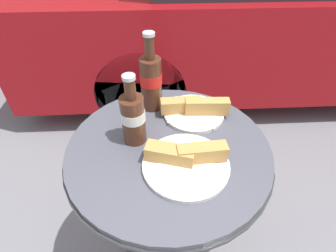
{
  "coord_description": "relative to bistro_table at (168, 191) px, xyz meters",
  "views": [
    {
      "loc": [
        -0.03,
        -0.54,
        1.28
      ],
      "look_at": [
        0.0,
        0.03,
        0.78
      ],
      "focal_mm": 28.0,
      "sensor_mm": 36.0,
      "label": 1
    }
  ],
  "objects": [
    {
      "name": "cola_bottle_left",
      "position": [
        -0.05,
        0.19,
        0.33
      ],
      "size": [
        0.07,
        0.07,
        0.26
      ],
      "color": "#4C2819",
      "rests_on": "bistro_table"
    },
    {
      "name": "bistro_table",
      "position": [
        0.0,
        0.0,
        0.0
      ],
      "size": [
        0.61,
        0.61,
        0.73
      ],
      "color": "#333333",
      "rests_on": "ground_plane"
    },
    {
      "name": "lunch_plate_far",
      "position": [
        0.04,
        -0.08,
        0.24
      ],
      "size": [
        0.24,
        0.24,
        0.06
      ],
      "color": "silver",
      "rests_on": "bistro_table"
    },
    {
      "name": "lunch_plate_near",
      "position": [
        0.09,
        0.14,
        0.25
      ],
      "size": [
        0.22,
        0.2,
        0.06
      ],
      "color": "silver",
      "rests_on": "bistro_table"
    },
    {
      "name": "cola_bottle_right",
      "position": [
        -0.1,
        0.03,
        0.31
      ],
      "size": [
        0.07,
        0.07,
        0.22
      ],
      "color": "#4C2819",
      "rests_on": "bistro_table"
    }
  ]
}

